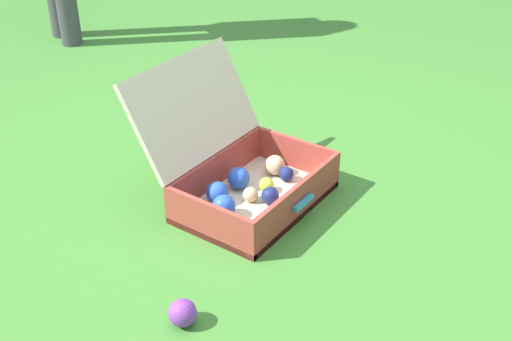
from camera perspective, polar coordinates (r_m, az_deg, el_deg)
ground_plane at (r=2.32m, az=-1.14°, el=-3.73°), size 16.00×16.00×0.00m
open_suitcase at (r=2.34m, az=-1.40°, el=-0.20°), size 0.56×0.59×0.49m
stray_ball_on_grass at (r=1.87m, az=-6.52°, el=-12.42°), size 0.08×0.08×0.08m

